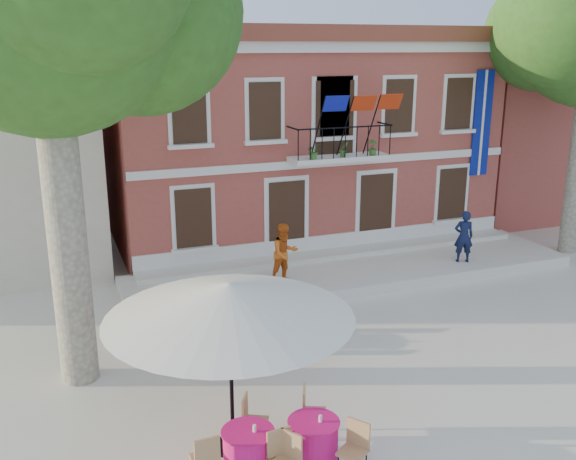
% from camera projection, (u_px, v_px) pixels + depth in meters
% --- Properties ---
extents(ground, '(90.00, 90.00, 0.00)m').
position_uv_depth(ground, '(361.00, 345.00, 15.32)').
color(ground, beige).
rests_on(ground, ground).
extents(main_building, '(13.50, 9.59, 7.50)m').
position_uv_depth(main_building, '(288.00, 132.00, 23.91)').
color(main_building, '#A7453C').
rests_on(main_building, ground).
extents(neighbor_east, '(9.40, 9.40, 6.40)m').
position_uv_depth(neighbor_east, '(526.00, 129.00, 29.13)').
color(neighbor_east, '#A7453C').
rests_on(neighbor_east, ground).
extents(terrace, '(14.00, 3.40, 0.30)m').
position_uv_depth(terrace, '(353.00, 271.00, 19.91)').
color(terrace, silver).
rests_on(terrace, ground).
extents(patio_umbrella, '(4.21, 4.21, 3.13)m').
position_uv_depth(patio_umbrella, '(229.00, 301.00, 10.62)').
color(patio_umbrella, black).
rests_on(patio_umbrella, ground).
extents(pedestrian_navy, '(0.70, 0.59, 1.65)m').
position_uv_depth(pedestrian_navy, '(464.00, 236.00, 20.08)').
color(pedestrian_navy, '#101738').
rests_on(pedestrian_navy, terrace).
extents(pedestrian_orange, '(0.95, 0.80, 1.75)m').
position_uv_depth(pedestrian_orange, '(285.00, 253.00, 18.31)').
color(pedestrian_orange, '#D85E19').
rests_on(pedestrian_orange, terrace).
extents(cafe_table_0, '(1.66, 1.87, 0.95)m').
position_uv_depth(cafe_table_0, '(248.00, 449.00, 10.66)').
color(cafe_table_0, '#D51459').
rests_on(cafe_table_0, ground).
extents(cafe_table_1, '(1.70, 1.86, 0.95)m').
position_uv_depth(cafe_table_1, '(314.00, 439.00, 10.93)').
color(cafe_table_1, '#D51459').
rests_on(cafe_table_1, ground).
extents(cafe_table_3, '(1.96, 0.90, 0.95)m').
position_uv_depth(cafe_table_3, '(217.00, 326.00, 15.35)').
color(cafe_table_3, '#D51459').
rests_on(cafe_table_3, ground).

